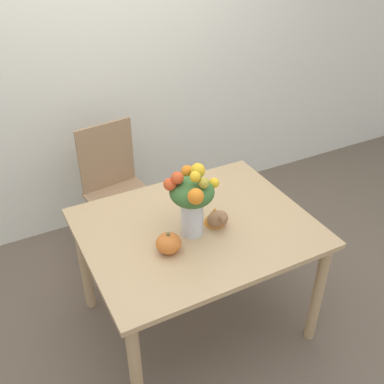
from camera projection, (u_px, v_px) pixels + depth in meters
name	position (u px, v px, depth m)	size (l,w,h in m)	color
ground_plane	(196.00, 319.00, 2.78)	(12.00, 12.00, 0.00)	brown
wall_back	(104.00, 46.00, 3.02)	(8.00, 0.06, 2.70)	silver
dining_table	(197.00, 240.00, 2.43)	(1.20, 0.96, 0.73)	tan
flower_vase	(192.00, 199.00, 2.21)	(0.28, 0.30, 0.39)	silver
pumpkin	(169.00, 243.00, 2.18)	(0.12, 0.12, 0.11)	orange
turkey_figurine	(216.00, 217.00, 2.36)	(0.12, 0.16, 0.10)	#936642
dining_chair_near_window	(118.00, 191.00, 3.09)	(0.47, 0.47, 0.95)	#9E7A56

